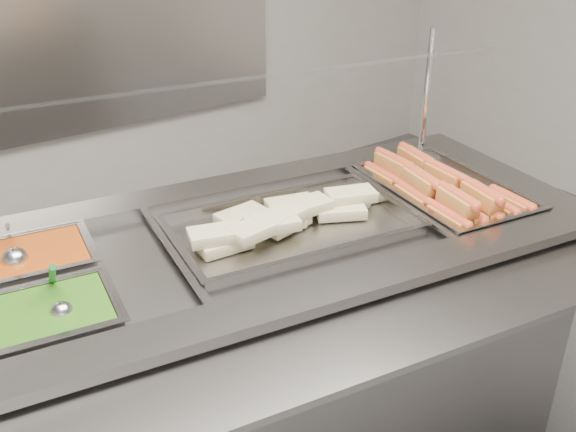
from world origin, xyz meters
TOP-DOWN VIEW (x-y plane):
  - back_panel at (0.00, 2.45)m, footprint 3.00×0.04m
  - steam_counter at (0.10, 0.38)m, footprint 2.05×1.17m
  - tray_rail at (0.01, -0.14)m, footprint 1.87×0.68m
  - sneeze_guard at (0.14, 0.60)m, footprint 1.72×0.59m
  - pan_hotdogs at (0.73, 0.27)m, footprint 0.44×0.62m
  - pan_wraps at (0.16, 0.37)m, footprint 0.76×0.53m
  - pan_beans at (-0.53, 0.64)m, footprint 0.35×0.30m
  - pan_peas at (-0.58, 0.34)m, footprint 0.35×0.30m
  - hotdogs_in_buns at (0.70, 0.26)m, footprint 0.33×0.57m
  - tortilla_wraps at (0.18, 0.39)m, footprint 0.69×0.28m
  - ladle at (-0.57, 0.63)m, footprint 0.07×0.20m
  - serving_spoon at (-0.55, 0.33)m, footprint 0.06×0.18m

SIDE VIEW (x-z plane):
  - steam_counter at x=0.10m, z-range 0.00..0.92m
  - tray_rail at x=0.01m, z-range 0.85..0.90m
  - pan_hotdogs at x=0.73m, z-range 0.83..0.93m
  - pan_beans at x=-0.53m, z-range 0.83..0.93m
  - pan_peas at x=-0.58m, z-range 0.83..0.93m
  - pan_wraps at x=0.16m, z-range 0.86..0.93m
  - hotdogs_in_buns at x=0.70m, z-range 0.87..0.99m
  - tortilla_wraps at x=0.18m, z-range 0.89..0.97m
  - ladle at x=-0.57m, z-range 0.86..1.01m
  - serving_spoon at x=-0.55m, z-range 0.86..1.01m
  - back_panel at x=0.00m, z-range 0.60..1.80m
  - sneeze_guard at x=0.14m, z-range 1.07..1.53m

